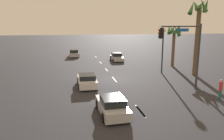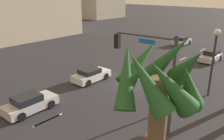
{
  "view_description": "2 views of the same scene",
  "coord_description": "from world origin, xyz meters",
  "px_view_note": "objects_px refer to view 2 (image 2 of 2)",
  "views": [
    {
      "loc": [
        23.74,
        -4.89,
        6.24
      ],
      "look_at": [
        1.46,
        -0.56,
        1.43
      ],
      "focal_mm": 34.74,
      "sensor_mm": 36.0,
      "label": 1
    },
    {
      "loc": [
        17.06,
        12.92,
        8.65
      ],
      "look_at": [
        1.52,
        -1.15,
        1.44
      ],
      "focal_mm": 37.22,
      "sensor_mm": 36.0,
      "label": 2
    }
  ],
  "objects_px": {
    "car_0": "(211,56)",
    "traffic_signal": "(152,66)",
    "car_2": "(181,41)",
    "car_1": "(30,103)",
    "car_3": "(91,75)",
    "streetlamp": "(215,50)",
    "palm_tree_0": "(157,113)"
  },
  "relations": [
    {
      "from": "car_0",
      "to": "car_1",
      "type": "xyz_separation_m",
      "value": [
        22.39,
        -5.2,
        -0.01
      ]
    },
    {
      "from": "car_3",
      "to": "streetlamp",
      "type": "xyz_separation_m",
      "value": [
        -4.47,
        10.08,
        3.46
      ]
    },
    {
      "from": "traffic_signal",
      "to": "streetlamp",
      "type": "xyz_separation_m",
      "value": [
        -7.6,
        1.12,
        -0.16
      ]
    },
    {
      "from": "car_3",
      "to": "palm_tree_0",
      "type": "distance_m",
      "value": 17.5
    },
    {
      "from": "car_1",
      "to": "car_2",
      "type": "distance_m",
      "value": 28.73
    },
    {
      "from": "car_2",
      "to": "streetlamp",
      "type": "xyz_separation_m",
      "value": [
        16.84,
        10.9,
        3.43
      ]
    },
    {
      "from": "traffic_signal",
      "to": "streetlamp",
      "type": "relative_size",
      "value": 1.09
    },
    {
      "from": "car_1",
      "to": "traffic_signal",
      "type": "bearing_deg",
      "value": 118.47
    },
    {
      "from": "palm_tree_0",
      "to": "car_0",
      "type": "bearing_deg",
      "value": -164.11
    },
    {
      "from": "car_0",
      "to": "car_3",
      "type": "bearing_deg",
      "value": -22.93
    },
    {
      "from": "car_1",
      "to": "traffic_signal",
      "type": "relative_size",
      "value": 0.64
    },
    {
      "from": "car_1",
      "to": "traffic_signal",
      "type": "xyz_separation_m",
      "value": [
        -4.23,
        7.79,
        3.62
      ]
    },
    {
      "from": "car_0",
      "to": "car_2",
      "type": "distance_m",
      "value": 9.53
    },
    {
      "from": "car_0",
      "to": "car_1",
      "type": "distance_m",
      "value": 22.99
    },
    {
      "from": "car_0",
      "to": "car_2",
      "type": "bearing_deg",
      "value": -131.12
    },
    {
      "from": "car_1",
      "to": "car_2",
      "type": "bearing_deg",
      "value": -176.04
    },
    {
      "from": "streetlamp",
      "to": "traffic_signal",
      "type": "bearing_deg",
      "value": -8.42
    },
    {
      "from": "car_0",
      "to": "traffic_signal",
      "type": "distance_m",
      "value": 18.71
    },
    {
      "from": "car_0",
      "to": "traffic_signal",
      "type": "xyz_separation_m",
      "value": [
        18.17,
        2.59,
        3.61
      ]
    },
    {
      "from": "car_3",
      "to": "streetlamp",
      "type": "bearing_deg",
      "value": 113.91
    },
    {
      "from": "car_3",
      "to": "streetlamp",
      "type": "height_order",
      "value": "streetlamp"
    },
    {
      "from": "car_0",
      "to": "car_3",
      "type": "distance_m",
      "value": 16.34
    },
    {
      "from": "car_2",
      "to": "car_1",
      "type": "bearing_deg",
      "value": 3.96
    },
    {
      "from": "traffic_signal",
      "to": "car_3",
      "type": "bearing_deg",
      "value": -109.23
    },
    {
      "from": "car_3",
      "to": "car_0",
      "type": "bearing_deg",
      "value": 157.07
    },
    {
      "from": "car_3",
      "to": "palm_tree_0",
      "type": "height_order",
      "value": "palm_tree_0"
    },
    {
      "from": "car_0",
      "to": "palm_tree_0",
      "type": "xyz_separation_m",
      "value": [
        25.02,
        7.12,
        4.97
      ]
    },
    {
      "from": "streetlamp",
      "to": "palm_tree_0",
      "type": "height_order",
      "value": "palm_tree_0"
    },
    {
      "from": "car_2",
      "to": "traffic_signal",
      "type": "relative_size",
      "value": 0.66
    },
    {
      "from": "palm_tree_0",
      "to": "traffic_signal",
      "type": "bearing_deg",
      "value": -146.54
    },
    {
      "from": "car_1",
      "to": "palm_tree_0",
      "type": "relative_size",
      "value": 0.53
    },
    {
      "from": "streetlamp",
      "to": "car_2",
      "type": "bearing_deg",
      "value": -147.09
    }
  ]
}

